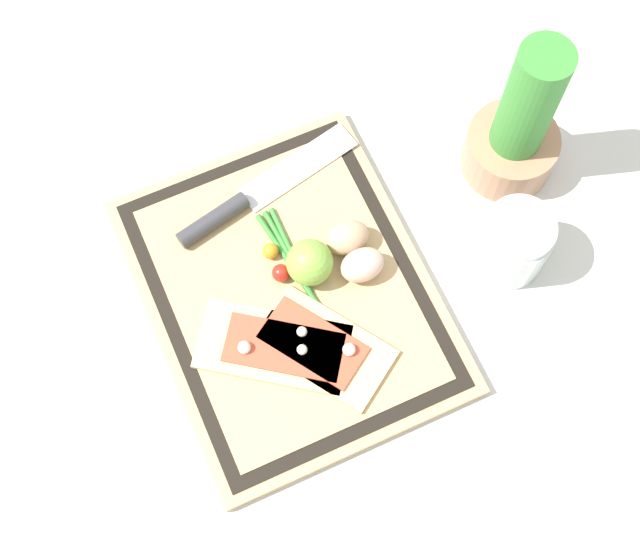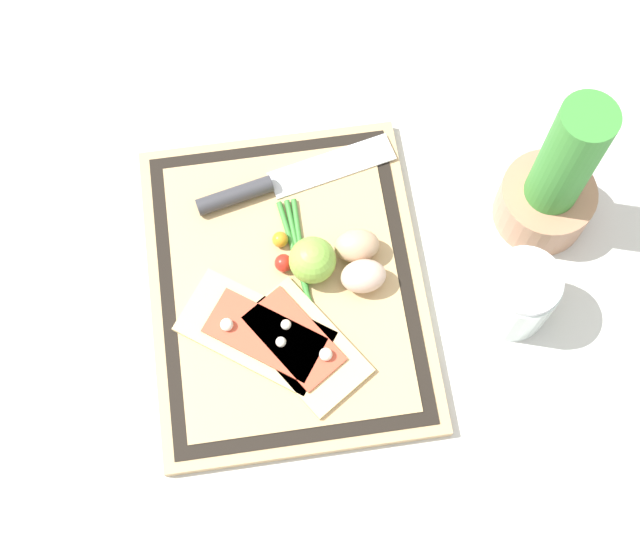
{
  "view_description": "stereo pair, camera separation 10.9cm",
  "coord_description": "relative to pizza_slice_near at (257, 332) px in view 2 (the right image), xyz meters",
  "views": [
    {
      "loc": [
        0.36,
        -0.12,
        1.06
      ],
      "look_at": [
        0.0,
        0.04,
        0.04
      ],
      "focal_mm": 50.0,
      "sensor_mm": 36.0,
      "label": 1
    },
    {
      "loc": [
        0.39,
        -0.01,
        1.06
      ],
      "look_at": [
        0.0,
        0.04,
        0.04
      ],
      "focal_mm": 50.0,
      "sensor_mm": 36.0,
      "label": 2
    }
  ],
  "objects": [
    {
      "name": "ground_plane",
      "position": [
        -0.06,
        0.04,
        -0.02
      ],
      "size": [
        6.0,
        6.0,
        0.0
      ],
      "primitive_type": "plane",
      "color": "silver"
    },
    {
      "name": "cutting_board",
      "position": [
        -0.06,
        0.04,
        -0.02
      ],
      "size": [
        0.42,
        0.34,
        0.02
      ],
      "color": "tan",
      "rests_on": "ground_plane"
    },
    {
      "name": "pizza_slice_near",
      "position": [
        0.0,
        0.0,
        0.0
      ],
      "size": [
        0.18,
        0.2,
        0.02
      ],
      "color": "#DBBC7F",
      "rests_on": "cutting_board"
    },
    {
      "name": "pizza_slice_far",
      "position": [
        0.02,
        0.05,
        0.0
      ],
      "size": [
        0.18,
        0.16,
        0.02
      ],
      "color": "#DBBC7F",
      "rests_on": "cutting_board"
    },
    {
      "name": "knife",
      "position": [
        -0.19,
        0.03,
        0.0
      ],
      "size": [
        0.09,
        0.27,
        0.02
      ],
      "color": "silver",
      "rests_on": "cutting_board"
    },
    {
      "name": "egg_brown",
      "position": [
        -0.09,
        0.14,
        0.02
      ],
      "size": [
        0.04,
        0.06,
        0.04
      ],
      "primitive_type": "ellipsoid",
      "color": "tan",
      "rests_on": "cutting_board"
    },
    {
      "name": "egg_pink",
      "position": [
        -0.05,
        0.14,
        0.02
      ],
      "size": [
        0.04,
        0.06,
        0.04
      ],
      "primitive_type": "ellipsoid",
      "color": "beige",
      "rests_on": "cutting_board"
    },
    {
      "name": "lime",
      "position": [
        -0.07,
        0.08,
        0.02
      ],
      "size": [
        0.06,
        0.06,
        0.06
      ],
      "primitive_type": "sphere",
      "color": "#7FB742",
      "rests_on": "cutting_board"
    },
    {
      "name": "cherry_tomato_red",
      "position": [
        -0.08,
        0.04,
        0.01
      ],
      "size": [
        0.02,
        0.02,
        0.02
      ],
      "primitive_type": "sphere",
      "color": "red",
      "rests_on": "cutting_board"
    },
    {
      "name": "cherry_tomato_yellow",
      "position": [
        -0.12,
        0.05,
        0.0
      ],
      "size": [
        0.02,
        0.02,
        0.02
      ],
      "primitive_type": "sphere",
      "color": "orange",
      "rests_on": "cutting_board"
    },
    {
      "name": "scallion_bunch",
      "position": [
        -0.04,
        0.07,
        -0.0
      ],
      "size": [
        0.26,
        0.04,
        0.01
      ],
      "color": "#388433",
      "rests_on": "cutting_board"
    },
    {
      "name": "herb_pot",
      "position": [
        -0.12,
        0.38,
        0.06
      ],
      "size": [
        0.12,
        0.12,
        0.25
      ],
      "color": "#AD7A5B",
      "rests_on": "ground_plane"
    },
    {
      "name": "sauce_jar",
      "position": [
        0.01,
        0.32,
        0.02
      ],
      "size": [
        0.09,
        0.09,
        0.1
      ],
      "color": "silver",
      "rests_on": "ground_plane"
    }
  ]
}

